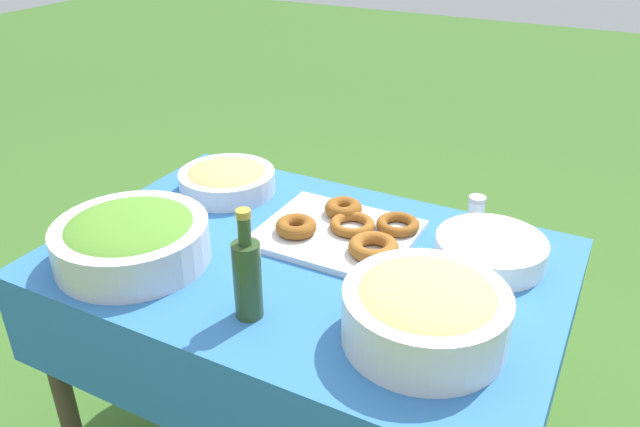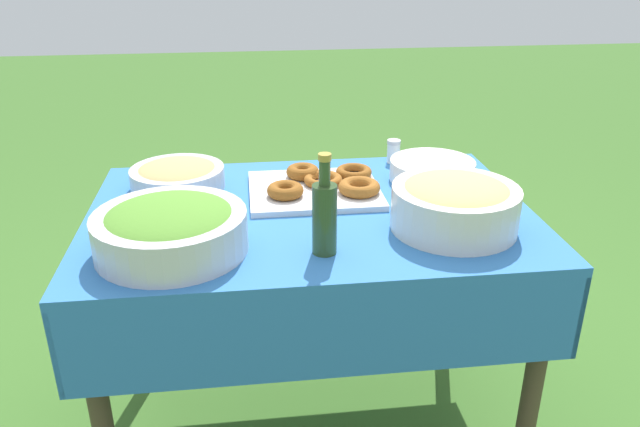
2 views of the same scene
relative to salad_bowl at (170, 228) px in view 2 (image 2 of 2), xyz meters
name	(u,v)px [view 2 (image 2 of 2)]	position (x,y,z in m)	size (l,w,h in m)	color
picnic_table	(310,247)	(-0.34, -0.20, -0.17)	(1.17, 0.79, 0.76)	#2D6BB2
salad_bowl	(170,228)	(0.00, 0.00, 0.00)	(0.35, 0.35, 0.12)	silver
pasta_bowl	(455,203)	(-0.68, -0.04, 0.01)	(0.31, 0.31, 0.13)	silver
donut_platter	(320,186)	(-0.38, -0.32, -0.04)	(0.38, 0.31, 0.05)	silver
plate_stack	(432,170)	(-0.73, -0.37, -0.03)	(0.25, 0.25, 0.06)	white
olive_oil_bottle	(325,215)	(-0.35, 0.05, 0.03)	(0.06, 0.06, 0.24)	#2D4723
bread_bowl	(177,175)	(0.02, -0.40, -0.02)	(0.27, 0.27, 0.08)	silver
salt_shaker	(393,151)	(-0.65, -0.54, -0.02)	(0.04, 0.04, 0.07)	white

